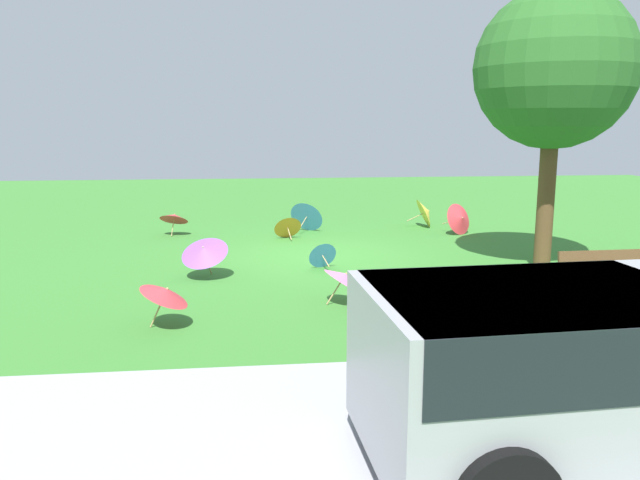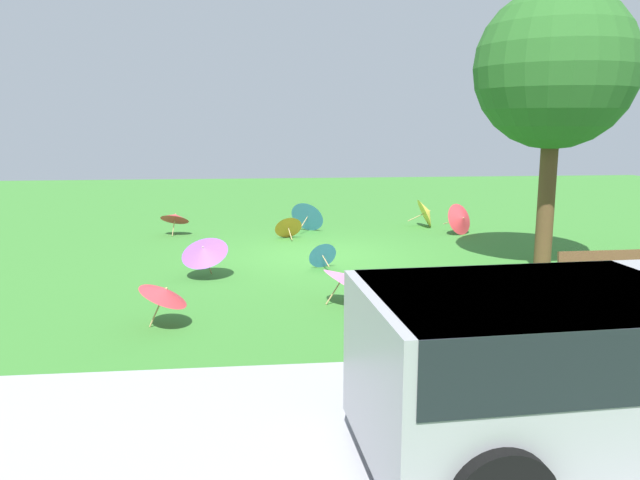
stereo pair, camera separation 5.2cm
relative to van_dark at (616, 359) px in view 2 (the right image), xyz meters
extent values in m
plane|color=#387A2D|center=(1.53, -8.64, -0.91)|extent=(40.00, 40.00, 0.00)
cube|color=#9E9EA3|center=(1.53, -0.22, -0.91)|extent=(40.00, 4.45, 0.01)
cube|color=#99999E|center=(-0.17, -0.01, -0.06)|extent=(4.69, 2.13, 1.35)
cube|color=black|center=(0.75, 0.04, 0.34)|extent=(2.67, 2.05, 0.55)
cylinder|color=black|center=(1.49, -0.88, -0.53)|extent=(0.77, 0.26, 0.76)
cube|color=brown|center=(-2.49, -4.55, -0.46)|extent=(1.61, 0.49, 0.05)
cube|color=brown|center=(-2.50, -4.35, -0.24)|extent=(1.60, 0.15, 0.45)
cube|color=black|center=(-1.85, -4.53, -0.69)|extent=(0.09, 0.41, 0.45)
cube|color=black|center=(-3.13, -4.56, -0.69)|extent=(0.09, 0.41, 0.45)
cylinder|color=brown|center=(-2.74, -6.98, 0.57)|extent=(0.33, 0.33, 2.97)
sphere|color=#286023|center=(-2.74, -6.98, 2.97)|extent=(3.05, 3.05, 3.05)
cylinder|color=tan|center=(2.10, -10.59, -0.75)|extent=(0.10, 0.37, 0.27)
cone|color=orange|center=(2.14, -10.82, -0.59)|extent=(0.77, 0.62, 0.64)
sphere|color=tan|center=(2.15, -10.87, -0.56)|extent=(0.05, 0.06, 0.05)
cylinder|color=tan|center=(4.39, -4.04, -0.68)|extent=(0.23, 0.05, 0.46)
cone|color=#D8383F|center=(4.26, -4.02, -0.40)|extent=(0.79, 0.80, 0.42)
sphere|color=tan|center=(4.23, -4.01, -0.34)|extent=(0.05, 0.04, 0.05)
cylinder|color=tan|center=(-1.53, -12.21, -0.64)|extent=(0.47, 0.05, 0.24)
cone|color=yellow|center=(-1.84, -12.20, -0.49)|extent=(0.56, 0.87, 0.84)
sphere|color=tan|center=(-1.92, -12.19, -0.45)|extent=(0.05, 0.04, 0.05)
cylinder|color=tan|center=(0.54, -4.88, -0.75)|extent=(0.32, 0.13, 0.22)
cone|color=#D8383F|center=(0.74, -4.82, -0.61)|extent=(0.62, 0.73, 0.60)
sphere|color=tan|center=(0.80, -4.80, -0.58)|extent=(0.06, 0.05, 0.05)
cylinder|color=tan|center=(5.06, -11.52, -0.71)|extent=(0.08, 0.22, 0.41)
cone|color=#D8383F|center=(5.03, -11.65, -0.44)|extent=(0.90, 0.90, 0.46)
sphere|color=tan|center=(5.02, -11.68, -0.37)|extent=(0.05, 0.06, 0.05)
cylinder|color=tan|center=(1.75, -4.89, -0.71)|extent=(0.26, 0.04, 0.40)
cone|color=pink|center=(1.59, -4.90, -0.47)|extent=(0.66, 0.69, 0.46)
sphere|color=tan|center=(1.55, -4.90, -0.41)|extent=(0.05, 0.04, 0.05)
cylinder|color=tan|center=(1.59, -7.25, -0.73)|extent=(0.12, 0.35, 0.18)
cone|color=#4C8CE5|center=(1.65, -7.47, -0.62)|extent=(0.65, 0.49, 0.57)
sphere|color=tan|center=(1.67, -7.53, -0.60)|extent=(0.05, 0.06, 0.05)
cylinder|color=tan|center=(3.87, -7.05, -0.67)|extent=(0.12, 0.28, 0.47)
cone|color=purple|center=(3.93, -6.88, -0.38)|extent=(1.12, 1.09, 0.58)
sphere|color=tan|center=(3.94, -6.85, -0.31)|extent=(0.05, 0.06, 0.05)
cylinder|color=tan|center=(1.69, -11.56, -0.65)|extent=(0.27, 0.46, 0.30)
cone|color=#4C8CE5|center=(1.53, -11.85, -0.47)|extent=(1.08, 0.97, 0.88)
sphere|color=tan|center=(1.49, -11.92, -0.42)|extent=(0.06, 0.06, 0.05)
cylinder|color=tan|center=(-2.22, -11.20, -0.61)|extent=(0.30, 0.46, 0.21)
cone|color=#D8383F|center=(-2.40, -10.92, -0.49)|extent=(0.93, 0.80, 0.84)
sphere|color=tan|center=(-2.43, -10.86, -0.47)|extent=(0.05, 0.06, 0.05)
camera|label=1|loc=(3.04, 4.62, 1.93)|focal=34.89mm
camera|label=2|loc=(2.99, 4.62, 1.93)|focal=34.89mm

